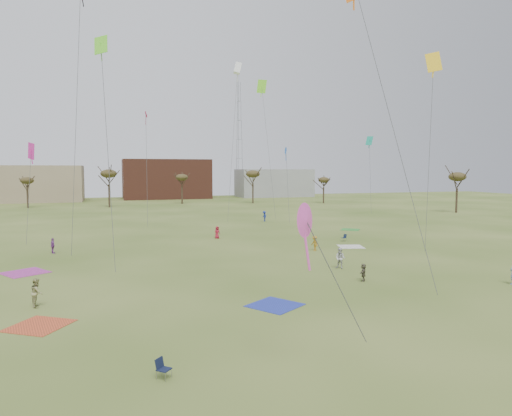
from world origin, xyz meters
name	(u,v)px	position (x,y,z in m)	size (l,w,h in m)	color
ground	(315,312)	(0.00, 0.00, 0.00)	(260.00, 260.00, 0.00)	#3E591C
spectator_fore_b	(37,293)	(-16.53, 6.38, 0.92)	(0.89, 0.70, 1.84)	tan
spectator_fore_c	(363,272)	(6.98, 6.03, 0.70)	(1.30, 0.41, 1.40)	brown
flyer_mid_b	(315,243)	(9.17, 19.80, 0.82)	(1.06, 0.61, 1.64)	#B48121
spectator_mid_d	(53,246)	(-17.75, 26.62, 0.81)	(0.95, 0.40, 1.62)	#863F97
spectator_mid_e	(340,258)	(7.46, 10.75, 0.92)	(0.89, 0.70, 1.84)	#BEBEBE
flyer_far_b	(217,232)	(1.09, 31.82, 0.78)	(0.76, 0.50, 1.56)	maroon
flyer_far_c	(264,216)	(13.19, 48.73, 0.89)	(1.15, 0.66, 1.78)	navy
blanket_red	(39,326)	(-15.90, 2.30, 0.00)	(2.92, 2.92, 0.03)	#CD4D29
blanket_blue	(275,305)	(-1.92, 1.97, 0.00)	(2.93, 2.93, 0.03)	#2838AD
blanket_cream	(351,247)	(14.21, 20.89, 0.00)	(2.73, 2.73, 0.03)	white
blanket_plum	(25,273)	(-18.99, 17.41, 0.00)	(3.24, 3.24, 0.03)	#B4379B
blanket_olive	(350,230)	(21.69, 34.38, 0.00)	(2.56, 2.56, 0.03)	green
camp_chair_left	(164,373)	(-9.97, -6.53, 0.26)	(0.74, 0.74, 0.87)	#131A34
camp_chair_right	(344,239)	(15.43, 24.81, 0.26)	(0.65, 0.62, 0.87)	#15213B
kites_aloft	(198,60)	(-1.79, 28.68, 21.43)	(58.55, 58.40, 25.52)	red
tree_line	(152,178)	(-2.85, 79.12, 7.09)	(117.44, 49.32, 8.91)	#3A2B1E
building_tan	(21,184)	(-35.00, 115.00, 5.00)	(32.00, 14.00, 10.00)	#937F60
building_brick	(166,179)	(5.00, 120.00, 6.00)	(26.00, 16.00, 12.00)	brown
building_grey	(274,183)	(40.00, 118.00, 4.50)	(24.00, 12.00, 9.00)	gray
radio_tower	(239,139)	(30.00, 125.00, 19.21)	(1.51, 1.72, 41.00)	#9EA3A8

